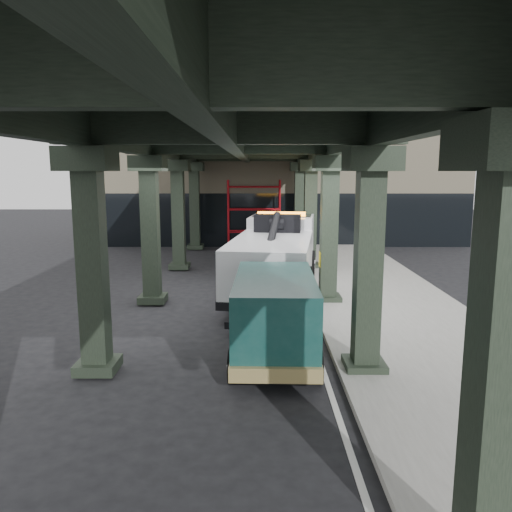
{
  "coord_description": "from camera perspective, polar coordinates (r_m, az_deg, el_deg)",
  "views": [
    {
      "loc": [
        0.19,
        -14.65,
        4.5
      ],
      "look_at": [
        0.15,
        1.77,
        1.7
      ],
      "focal_mm": 35.0,
      "sensor_mm": 36.0,
      "label": 1
    }
  ],
  "objects": [
    {
      "name": "scaffolding",
      "position": [
        29.39,
        -0.23,
        5.01
      ],
      "size": [
        3.08,
        0.88,
        4.0
      ],
      "color": "#AC0D15",
      "rests_on": "ground"
    },
    {
      "name": "sidewalk",
      "position": [
        17.75,
        14.24,
        -5.06
      ],
      "size": [
        5.0,
        40.0,
        0.15
      ],
      "primitive_type": "cube",
      "color": "gray",
      "rests_on": "ground"
    },
    {
      "name": "viaduct",
      "position": [
        16.68,
        -1.94,
        12.97
      ],
      "size": [
        7.4,
        32.0,
        6.4
      ],
      "color": "black",
      "rests_on": "ground"
    },
    {
      "name": "lane_stripe",
      "position": [
        17.31,
        5.16,
        -5.41
      ],
      "size": [
        0.12,
        38.0,
        0.01
      ],
      "primitive_type": "cube",
      "color": "silver",
      "rests_on": "ground"
    },
    {
      "name": "building",
      "position": [
        34.7,
        3.17,
        8.84
      ],
      "size": [
        22.0,
        10.0,
        8.0
      ],
      "primitive_type": "cube",
      "color": "#C6B793",
      "rests_on": "ground"
    },
    {
      "name": "tow_truck",
      "position": [
        18.69,
        2.34,
        0.33
      ],
      "size": [
        3.72,
        9.42,
        3.01
      ],
      "rotation": [
        0.0,
        0.0,
        -0.14
      ],
      "color": "black",
      "rests_on": "ground"
    },
    {
      "name": "towed_van",
      "position": [
        12.22,
        2.14,
        -6.47
      ],
      "size": [
        2.14,
        5.1,
        2.05
      ],
      "rotation": [
        0.0,
        0.0,
        -0.02
      ],
      "color": "#103936",
      "rests_on": "ground"
    },
    {
      "name": "ground",
      "position": [
        15.32,
        -0.58,
        -7.4
      ],
      "size": [
        90.0,
        90.0,
        0.0
      ],
      "primitive_type": "plane",
      "color": "black",
      "rests_on": "ground"
    }
  ]
}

